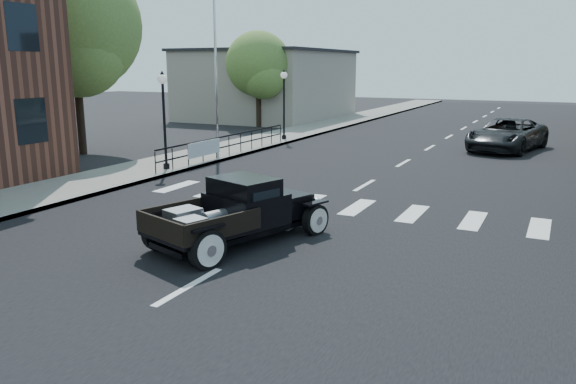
% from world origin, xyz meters
% --- Properties ---
extents(ground, '(120.00, 120.00, 0.00)m').
position_xyz_m(ground, '(0.00, 0.00, 0.00)').
color(ground, black).
rests_on(ground, ground).
extents(road, '(14.00, 80.00, 0.02)m').
position_xyz_m(road, '(0.00, 15.00, 0.01)').
color(road, black).
rests_on(road, ground).
extents(road_markings, '(12.00, 60.00, 0.06)m').
position_xyz_m(road_markings, '(0.00, 10.00, 0.00)').
color(road_markings, silver).
rests_on(road_markings, ground).
extents(sidewalk_left, '(3.00, 80.00, 0.15)m').
position_xyz_m(sidewalk_left, '(-8.50, 15.00, 0.07)').
color(sidewalk_left, gray).
rests_on(sidewalk_left, ground).
extents(low_building_left, '(10.00, 12.00, 5.00)m').
position_xyz_m(low_building_left, '(-15.00, 28.00, 2.50)').
color(low_building_left, '#A19887').
rests_on(low_building_left, ground).
extents(railing, '(0.08, 10.00, 1.00)m').
position_xyz_m(railing, '(-7.30, 10.00, 0.65)').
color(railing, black).
rests_on(railing, sidewalk_left).
extents(banner, '(0.04, 2.20, 0.60)m').
position_xyz_m(banner, '(-7.22, 8.00, 0.45)').
color(banner, silver).
rests_on(banner, sidewalk_left).
extents(lamp_post_b, '(0.36, 0.36, 3.67)m').
position_xyz_m(lamp_post_b, '(-7.60, 6.00, 1.98)').
color(lamp_post_b, black).
rests_on(lamp_post_b, sidewalk_left).
extents(lamp_post_c, '(0.36, 0.36, 3.67)m').
position_xyz_m(lamp_post_c, '(-7.60, 16.00, 1.98)').
color(lamp_post_c, black).
rests_on(lamp_post_c, sidewalk_left).
extents(flagpole, '(0.12, 0.12, 12.42)m').
position_xyz_m(flagpole, '(-9.20, 12.00, 6.36)').
color(flagpole, silver).
rests_on(flagpole, sidewalk_left).
extents(big_tree_near, '(5.98, 5.98, 8.78)m').
position_xyz_m(big_tree_near, '(-14.00, 8.00, 4.39)').
color(big_tree_near, '#527030').
rests_on(big_tree_near, ground).
extents(big_tree_far, '(4.26, 4.26, 6.25)m').
position_xyz_m(big_tree_far, '(-12.50, 22.00, 3.13)').
color(big_tree_far, '#527030').
rests_on(big_tree_far, ground).
extents(hotrod_pickup, '(3.37, 4.89, 1.55)m').
position_xyz_m(hotrod_pickup, '(-0.55, -0.32, 0.77)').
color(hotrod_pickup, black).
rests_on(hotrod_pickup, ground).
extents(second_car, '(3.72, 5.94, 1.53)m').
position_xyz_m(second_car, '(3.47, 17.82, 0.77)').
color(second_car, black).
rests_on(second_car, ground).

